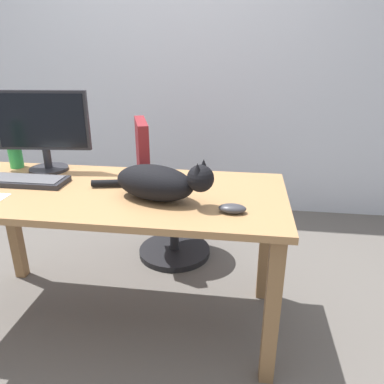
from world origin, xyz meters
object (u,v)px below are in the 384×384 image
(office_chair, at_px, (166,201))
(monitor, at_px, (43,128))
(computer_mouse, at_px, (232,208))
(water_bottle, at_px, (14,147))
(keyboard, at_px, (21,180))
(cat, at_px, (159,182))

(office_chair, xyz_separation_m, monitor, (-0.54, -0.42, 0.54))
(computer_mouse, relative_size, water_bottle, 0.46)
(office_chair, distance_m, keyboard, 0.91)
(keyboard, xyz_separation_m, water_bottle, (-0.17, 0.23, 0.10))
(cat, bearing_deg, office_chair, 100.39)
(monitor, bearing_deg, keyboard, -99.11)
(monitor, bearing_deg, cat, -25.04)
(keyboard, bearing_deg, office_chair, 47.53)
(keyboard, relative_size, cat, 0.75)
(water_bottle, bearing_deg, keyboard, -54.51)
(water_bottle, bearing_deg, cat, -21.49)
(monitor, bearing_deg, office_chair, 37.96)
(cat, relative_size, computer_mouse, 5.34)
(office_chair, relative_size, computer_mouse, 8.43)
(cat, xyz_separation_m, water_bottle, (-0.87, 0.34, 0.03))
(office_chair, bearing_deg, cat, -79.61)
(monitor, distance_m, keyboard, 0.30)
(office_chair, distance_m, computer_mouse, 1.00)
(water_bottle, bearing_deg, office_chair, 27.98)
(office_chair, relative_size, cat, 1.58)
(office_chair, distance_m, water_bottle, 0.94)
(cat, bearing_deg, computer_mouse, -16.09)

